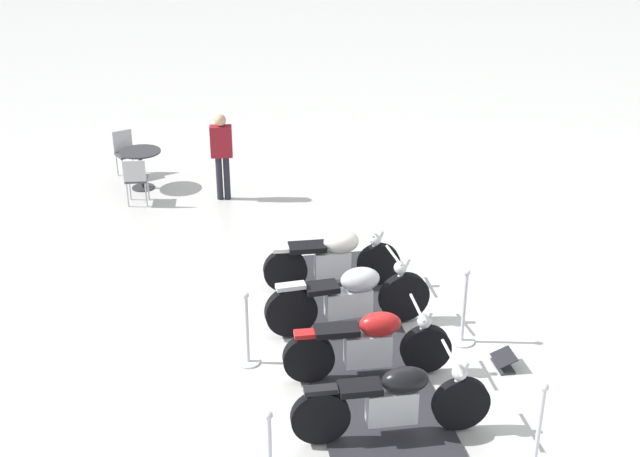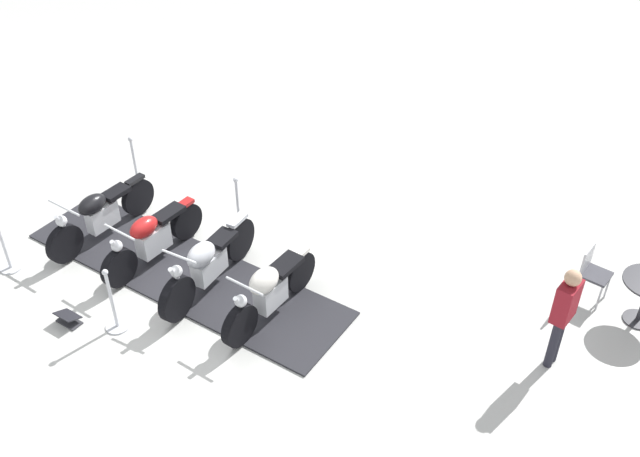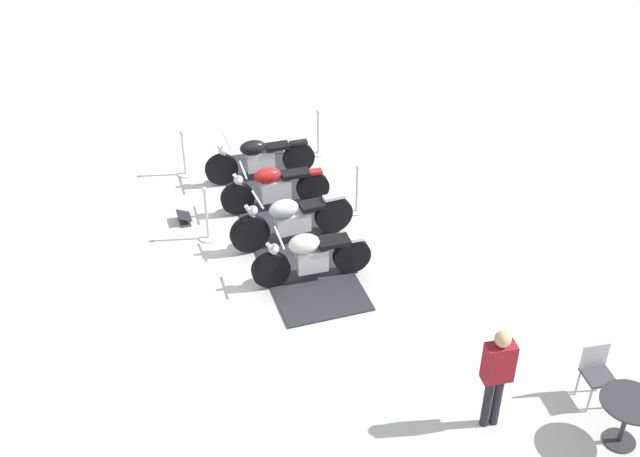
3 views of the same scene
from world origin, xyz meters
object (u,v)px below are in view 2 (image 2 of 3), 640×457
stanchion_right_mid (114,310)px  cafe_chair_across_table (592,271)px  stanchion_left_front (136,171)px  info_placard (69,319)px  motorcycle_black (100,214)px  bystander_person (564,310)px  motorcycle_chrome (208,263)px  stanchion_right_front (6,253)px  stanchion_left_mid (238,211)px  motorcycle_maroon (152,237)px  motorcycle_cream (269,290)px

stanchion_right_mid → cafe_chair_across_table: (-4.71, -5.33, 0.20)m
stanchion_left_front → stanchion_right_mid: (-2.90, 2.42, 0.02)m
stanchion_right_mid → info_placard: bearing=36.6°
motorcycle_black → bystander_person: size_ratio=1.36×
motorcycle_chrome → bystander_person: 5.19m
motorcycle_black → stanchion_right_front: (0.41, 1.51, -0.20)m
stanchion_right_front → stanchion_right_mid: size_ratio=0.92×
stanchion_right_mid → cafe_chair_across_table: bearing=-131.5°
motorcycle_chrome → bystander_person: (-4.65, -2.26, 0.48)m
motorcycle_black → motorcycle_chrome: bearing=91.4°
motorcycle_black → stanchion_left_mid: (-1.47, -1.77, -0.15)m
motorcycle_maroon → bystander_person: bystander_person is taller
stanchion_left_mid → stanchion_right_front: bearing=60.1°
motorcycle_chrome → stanchion_right_front: (2.72, 1.92, -0.20)m
motorcycle_chrome → motorcycle_cream: motorcycle_chrome is taller
stanchion_left_mid → stanchion_left_front: bearing=10.1°
stanchion_left_front → stanchion_right_front: (-0.51, 2.85, -0.00)m
stanchion_right_mid → stanchion_left_front: bearing=-39.8°
stanchion_right_mid → motorcycle_maroon: bearing=-57.4°
motorcycle_black → stanchion_right_mid: size_ratio=2.05×
cafe_chair_across_table → stanchion_left_front: bearing=-164.0°
motorcycle_black → stanchion_left_mid: stanchion_left_mid is taller
motorcycle_maroon → stanchion_left_mid: bearing=160.4°
stanchion_right_front → bystander_person: 8.50m
info_placard → bystander_person: bearing=-153.2°
motorcycle_cream → bystander_person: 4.08m
motorcycle_maroon → stanchion_left_mid: size_ratio=2.02×
stanchion_right_mid → cafe_chair_across_table: stanchion_right_mid is taller
motorcycle_maroon → stanchion_left_front: 2.36m
stanchion_left_mid → cafe_chair_across_table: stanchion_left_mid is taller
stanchion_left_mid → motorcycle_maroon: bearing=78.4°
bystander_person → motorcycle_black: bearing=16.7°
motorcycle_chrome → motorcycle_cream: bearing=86.2°
stanchion_left_front → stanchion_right_mid: size_ratio=0.95×
stanchion_left_front → cafe_chair_across_table: (-7.61, -2.91, 0.22)m
motorcycle_chrome → cafe_chair_across_table: 5.82m
stanchion_right_front → cafe_chair_across_table: stanchion_right_front is taller
stanchion_left_front → bystander_person: 8.02m
stanchion_left_mid → cafe_chair_across_table: (-5.22, -2.48, 0.18)m
stanchion_right_front → motorcycle_chrome: bearing=-144.8°
motorcycle_cream → bystander_person: bystander_person is taller
motorcycle_black → stanchion_left_front: size_ratio=2.16×
stanchion_right_mid → bystander_person: bystander_person is taller
motorcycle_black → info_placard: size_ratio=5.54×
cafe_chair_across_table → motorcycle_cream: bearing=-136.7°
motorcycle_maroon → stanchion_left_front: stanchion_left_front is taller
stanchion_left_mid → bystander_person: 5.60m
stanchion_right_mid → motorcycle_cream: bearing=-130.9°
motorcycle_cream → stanchion_left_mid: bearing=-128.3°
motorcycle_maroon → stanchion_right_mid: (-0.83, 1.30, -0.16)m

